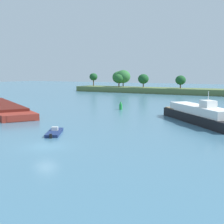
% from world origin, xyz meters
% --- Properties ---
extents(ground_plane, '(400.00, 400.00, 0.00)m').
position_xyz_m(ground_plane, '(0.00, 0.00, 0.00)').
color(ground_plane, teal).
extents(treeline_island, '(79.41, 10.80, 9.33)m').
position_xyz_m(treeline_island, '(-21.88, 91.51, 2.68)').
color(treeline_island, '#566B3D').
rests_on(treeline_island, ground).
extents(white_riverboat, '(16.85, 16.97, 5.29)m').
position_xyz_m(white_riverboat, '(10.19, 25.46, 1.31)').
color(white_riverboat, black).
rests_on(white_riverboat, ground).
extents(small_motorboat, '(4.31, 5.54, 0.88)m').
position_xyz_m(small_motorboat, '(-3.94, 6.05, 0.22)').
color(small_motorboat, navy).
rests_on(small_motorboat, ground).
extents(channel_buoy_green, '(0.70, 0.70, 1.90)m').
position_xyz_m(channel_buoy_green, '(-9.77, 34.93, 0.81)').
color(channel_buoy_green, green).
rests_on(channel_buoy_green, ground).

